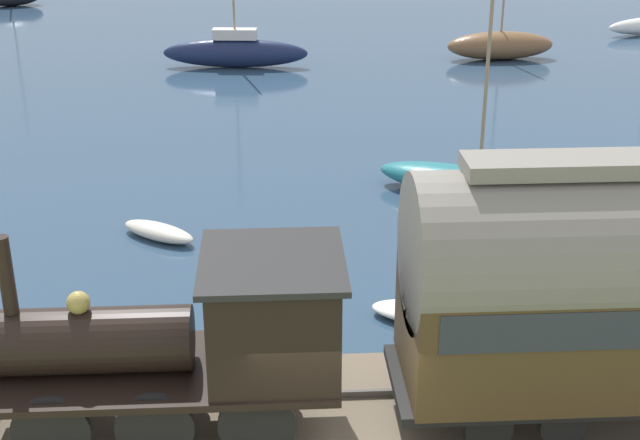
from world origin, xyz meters
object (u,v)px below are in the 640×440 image
object	(u,v)px
steam_locomotive	(195,334)
sailboat_teal	(479,184)
sailboat_brown	(500,45)
rowboat_off_pier	(436,315)
rowboat_near_shore	(159,232)
sailboat_navy	(235,52)

from	to	relation	value
steam_locomotive	sailboat_teal	xyz separation A→B (m)	(10.81, -6.99, -1.78)
sailboat_brown	sailboat_teal	xyz separation A→B (m)	(-17.11, 4.81, -0.18)
sailboat_brown	rowboat_off_pier	bearing A→B (deg)	160.38
sailboat_teal	rowboat_near_shore	world-z (taller)	sailboat_teal
steam_locomotive	rowboat_off_pier	distance (m)	6.48
steam_locomotive	rowboat_off_pier	bearing A→B (deg)	-48.61
rowboat_off_pier	sailboat_navy	bearing A→B (deg)	32.42
sailboat_teal	steam_locomotive	bearing A→B (deg)	178.91
steam_locomotive	sailboat_teal	size ratio (longest dim) A/B	0.81
sailboat_brown	rowboat_near_shore	distance (m)	23.51
rowboat_near_shore	rowboat_off_pier	size ratio (longest dim) A/B	0.74
sailboat_navy	rowboat_off_pier	distance (m)	23.50
steam_locomotive	rowboat_off_pier	world-z (taller)	steam_locomotive
sailboat_brown	sailboat_teal	bearing A→B (deg)	161.46
rowboat_near_shore	rowboat_off_pier	world-z (taller)	rowboat_near_shore
sailboat_brown	sailboat_navy	bearing A→B (deg)	91.33
steam_locomotive	sailboat_navy	world-z (taller)	sailboat_navy
sailboat_navy	rowboat_off_pier	size ratio (longest dim) A/B	2.28
rowboat_off_pier	steam_locomotive	bearing A→B (deg)	151.91
rowboat_off_pier	sailboat_teal	bearing A→B (deg)	1.06
sailboat_teal	rowboat_off_pier	size ratio (longest dim) A/B	2.60
sailboat_brown	sailboat_teal	distance (m)	17.77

